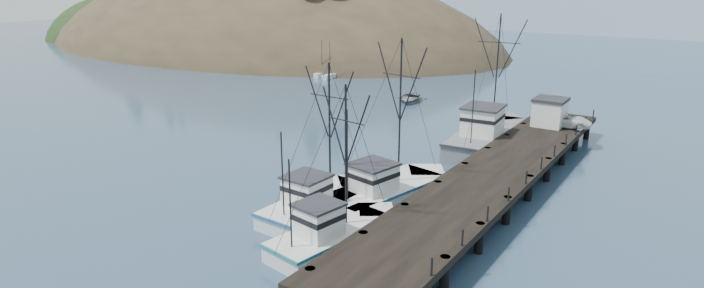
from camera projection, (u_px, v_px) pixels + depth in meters
The scene contains 13 objects.
ground at pixel (217, 223), 37.82m from camera, with size 400.00×400.00×0.00m, color navy.
pier at pixel (496, 173), 42.52m from camera, with size 6.00×44.00×2.00m.
headland at pixel (246, 61), 141.59m from camera, with size 134.80×78.00×51.00m.
distant_ridge at pixel (660, 33), 167.28m from camera, with size 360.00×40.00×26.00m, color #9EB2C6.
distant_ridge_far at pixel (514, 22), 205.94m from camera, with size 180.00×25.00×18.00m, color silver.
moored_sailboats at pixel (321, 69), 99.25m from camera, with size 20.25×16.60×6.35m.
trawler_near at pixel (336, 233), 34.41m from camera, with size 4.72×10.32×10.52m.
trawler_mid at pixel (322, 202), 39.23m from camera, with size 4.11×11.12×11.04m.
trawler_far at pixel (388, 189), 41.61m from camera, with size 5.97×12.37×12.43m.
work_vessel at pixel (488, 135), 54.50m from camera, with size 5.84×16.00×13.29m.
pier_shed at pixel (550, 112), 54.51m from camera, with size 3.00×3.20×2.80m.
pickup_truck at pixel (565, 120), 54.30m from camera, with size 2.31×5.00×1.39m, color silver.
motorboat at pixel (410, 101), 74.82m from camera, with size 4.23×5.92×1.23m, color slate.
Camera 1 is at (27.11, -23.44, 16.21)m, focal length 28.00 mm.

